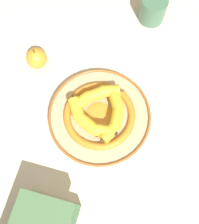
# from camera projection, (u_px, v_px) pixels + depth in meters

# --- Properties ---
(ground_plane) EXTENTS (2.80, 2.80, 0.00)m
(ground_plane) POSITION_uv_depth(u_px,v_px,m) (96.00, 117.00, 0.84)
(ground_plane) COLOR beige
(decorative_bowl) EXTENTS (0.33, 0.33, 0.03)m
(decorative_bowl) POSITION_uv_depth(u_px,v_px,m) (100.00, 114.00, 0.83)
(decorative_bowl) COLOR tan
(decorative_bowl) RESTS_ON ground_plane
(banana_a) EXTENTS (0.14, 0.16, 0.04)m
(banana_a) POSITION_uv_depth(u_px,v_px,m) (88.00, 120.00, 0.78)
(banana_a) COLOR yellow
(banana_a) RESTS_ON decorative_bowl
(banana_b) EXTENTS (0.18, 0.08, 0.04)m
(banana_b) POSITION_uv_depth(u_px,v_px,m) (114.00, 118.00, 0.79)
(banana_b) COLOR gold
(banana_b) RESTS_ON decorative_bowl
(banana_c) EXTENTS (0.09, 0.16, 0.04)m
(banana_c) POSITION_uv_depth(u_px,v_px,m) (98.00, 95.00, 0.81)
(banana_c) COLOR yellow
(banana_c) RESTS_ON decorative_bowl
(coffee_mug) EXTENTS (0.14, 0.09, 0.09)m
(coffee_mug) POSITION_uv_depth(u_px,v_px,m) (153.00, 9.00, 0.94)
(coffee_mug) COLOR #477056
(coffee_mug) RESTS_ON ground_plane
(apple) EXTENTS (0.07, 0.07, 0.08)m
(apple) POSITION_uv_depth(u_px,v_px,m) (37.00, 58.00, 0.88)
(apple) COLOR gold
(apple) RESTS_ON ground_plane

